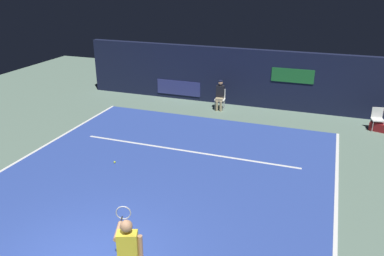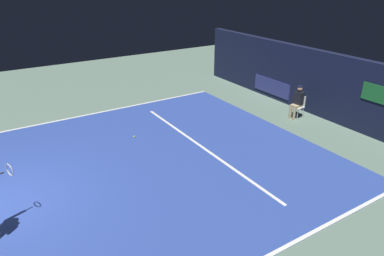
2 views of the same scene
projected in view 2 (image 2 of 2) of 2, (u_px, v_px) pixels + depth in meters
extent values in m
plane|color=slate|center=(153.00, 161.00, 10.95)|extent=(28.80, 28.80, 0.00)
cube|color=#2D479E|center=(153.00, 161.00, 10.95)|extent=(9.88, 10.46, 0.01)
cube|color=white|center=(101.00, 112.00, 14.72)|extent=(0.10, 10.46, 0.01)
cube|color=white|center=(201.00, 147.00, 11.83)|extent=(7.71, 0.10, 0.01)
cube|color=#141933|center=(320.00, 84.00, 14.06)|extent=(14.12, 0.30, 2.60)
cube|color=navy|center=(272.00, 87.00, 16.20)|extent=(2.20, 0.04, 0.70)
torus|color=#B2B2B7|center=(10.00, 170.00, 7.86)|extent=(0.29, 0.13, 0.30)
cube|color=white|center=(297.00, 107.00, 14.05)|extent=(0.48, 0.44, 0.04)
cube|color=white|center=(301.00, 100.00, 14.06)|extent=(0.42, 0.07, 0.42)
cylinder|color=#B2B2B7|center=(290.00, 112.00, 14.18)|extent=(0.03, 0.03, 0.46)
cylinder|color=#B2B2B7|center=(298.00, 114.00, 13.91)|extent=(0.03, 0.03, 0.46)
cylinder|color=#B2B2B7|center=(295.00, 110.00, 14.37)|extent=(0.03, 0.03, 0.46)
cylinder|color=#B2B2B7|center=(303.00, 113.00, 14.10)|extent=(0.03, 0.03, 0.46)
cube|color=tan|center=(296.00, 106.00, 13.99)|extent=(0.36, 0.43, 0.14)
cylinder|color=tan|center=(290.00, 113.00, 14.06)|extent=(0.11, 0.11, 0.46)
cylinder|color=tan|center=(294.00, 114.00, 13.93)|extent=(0.11, 0.11, 0.46)
cube|color=black|center=(299.00, 98.00, 13.92)|extent=(0.36, 0.25, 0.52)
sphere|color=tan|center=(300.00, 89.00, 13.76)|extent=(0.20, 0.20, 0.20)
cylinder|color=#141933|center=(300.00, 86.00, 13.73)|extent=(0.19, 0.19, 0.04)
sphere|color=#CCE033|center=(134.00, 137.00, 12.47)|extent=(0.07, 0.07, 0.07)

